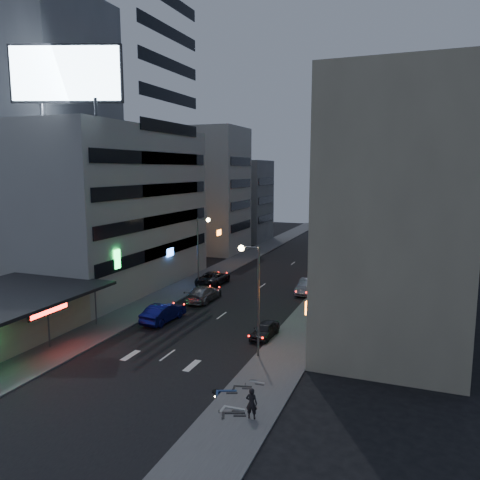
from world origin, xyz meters
The scene contains 29 objects.
ground centered at (0.00, 0.00, 0.00)m, with size 180.00×180.00×0.00m, color black.
sidewalk_left centered at (-8.00, 30.00, 0.06)m, with size 4.00×120.00×0.12m, color #4C4C4F.
sidewalk_right centered at (8.00, 30.00, 0.06)m, with size 4.00×120.00×0.12m, color #4C4C4F.
food_court centered at (-13.90, 2.00, 1.98)m, with size 11.00×13.00×3.88m.
white_building centered at (-17.00, 20.00, 9.00)m, with size 14.00×24.00×18.00m, color #A7A7A3.
grey_tower centered at (-26.00, 23.00, 17.00)m, with size 10.00×14.00×34.00m, color gray.
shophouse_near centered at (15.00, 10.50, 10.00)m, with size 10.00×11.00×20.00m, color #B5AC8E.
shophouse_mid centered at (15.50, 22.00, 8.00)m, with size 11.00×12.00×16.00m, color gray.
shophouse_far centered at (15.00, 35.00, 11.00)m, with size 10.00×14.00×22.00m, color #B5AC8E.
far_left_a centered at (-15.50, 45.00, 10.00)m, with size 11.00×10.00×20.00m, color #A7A7A3.
far_left_b centered at (-16.00, 58.00, 7.50)m, with size 12.00×10.00×15.00m, color gray.
far_right_a centered at (15.50, 50.00, 9.00)m, with size 11.00×12.00×18.00m, color gray.
far_right_b centered at (16.00, 64.00, 12.00)m, with size 12.00×12.00×24.00m, color #B5AC8E.
billboard centered at (-12.99, 9.97, 21.66)m, with size 9.52×3.75×6.20m.
street_lamp_right_near centered at (5.90, 6.00, 5.36)m, with size 1.60×0.44×8.02m.
street_lamp_left centered at (-5.90, 22.00, 5.36)m, with size 1.60×0.44×8.02m.
street_lamp_right_far centered at (5.90, 40.00, 5.36)m, with size 1.60×0.44×8.02m.
parked_car_right_near centered at (5.52, 9.95, 0.64)m, with size 1.51×3.75×1.28m, color black.
parked_car_right_mid centered at (5.60, 24.47, 0.77)m, with size 1.64×4.70×1.55m, color #94979B.
parked_car_left centered at (-5.60, 24.61, 0.77)m, with size 2.56×5.56×1.55m, color #28272C.
parked_car_right_far centered at (4.14, 37.52, 0.69)m, with size 1.93×4.75×1.38m, color #9899A0.
road_car_blue centered at (-4.17, 10.59, 0.82)m, with size 1.73×4.96×1.64m, color navy.
road_car_silver centered at (-3.67, 17.87, 0.78)m, with size 2.18×5.37×1.56m, color #9FA0A7.
person centered at (8.72, -2.20, 0.98)m, with size 0.63×0.41×1.72m, color black.
scooter_black_a centered at (8.18, -1.69, 0.71)m, with size 1.92×0.64×1.18m, color black, non-canonical shape.
scooter_silver_a centered at (8.12, -1.41, 0.72)m, with size 1.95×0.65×1.19m, color #9CA0A3, non-canonical shape.
scooter_blue centered at (6.81, 0.55, 0.70)m, with size 1.89×0.63×1.15m, color navy, non-canonical shape.
scooter_black_b centered at (7.50, 1.37, 0.64)m, with size 1.72×0.57×1.05m, color black, non-canonical shape.
scooter_silver_b centered at (8.11, 2.10, 0.62)m, with size 1.64×0.55×1.00m, color #A3A6AB, non-canonical shape.
Camera 1 is at (16.58, -24.35, 13.43)m, focal length 35.00 mm.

